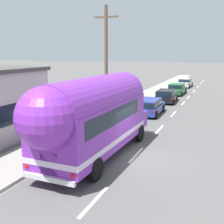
{
  "coord_description": "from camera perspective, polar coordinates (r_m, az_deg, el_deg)",
  "views": [
    {
      "loc": [
        4.1,
        -13.37,
        5.24
      ],
      "look_at": [
        -1.9,
        1.65,
        1.89
      ],
      "focal_mm": 45.99,
      "sensor_mm": 36.0,
      "label": 1
    }
  ],
  "objects": [
    {
      "name": "car_second",
      "position": [
        31.21,
        10.75,
        3.28
      ],
      "size": [
        2.13,
        4.36,
        1.37
      ],
      "color": "black",
      "rests_on": "ground"
    },
    {
      "name": "painted_bus",
      "position": [
        13.84,
        -3.96,
        -0.57
      ],
      "size": [
        2.79,
        10.47,
        4.12
      ],
      "color": "purple",
      "rests_on": "ground"
    },
    {
      "name": "ground_plane",
      "position": [
        14.93,
        4.49,
        -8.88
      ],
      "size": [
        300.0,
        300.0,
        0.0
      ],
      "primitive_type": "plane",
      "color": "#565454"
    },
    {
      "name": "utility_pole",
      "position": [
        21.02,
        -1.18,
        9.47
      ],
      "size": [
        1.8,
        0.24,
        8.5
      ],
      "color": "brown",
      "rests_on": "ground"
    },
    {
      "name": "car_third",
      "position": [
        37.71,
        12.72,
        4.57
      ],
      "size": [
        2.04,
        4.72,
        1.37
      ],
      "color": "#196633",
      "rests_on": "ground"
    },
    {
      "name": "lane_markings",
      "position": [
        27.37,
        7.46,
        0.57
      ],
      "size": [
        3.67,
        80.0,
        0.01
      ],
      "color": "silver",
      "rests_on": "ground"
    },
    {
      "name": "sidewalk_slab",
      "position": [
        25.58,
        0.67,
        0.05
      ],
      "size": [
        2.78,
        90.0,
        0.15
      ],
      "primitive_type": "cube",
      "color": "gray",
      "rests_on": "ground"
    },
    {
      "name": "car_fourth",
      "position": [
        46.09,
        14.31,
        5.74
      ],
      "size": [
        1.97,
        4.58,
        1.37
      ],
      "color": "silver",
      "rests_on": "ground"
    },
    {
      "name": "car_lead",
      "position": [
        24.8,
        7.4,
        1.25
      ],
      "size": [
        2.03,
        4.51,
        1.37
      ],
      "color": "navy",
      "rests_on": "ground"
    }
  ]
}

